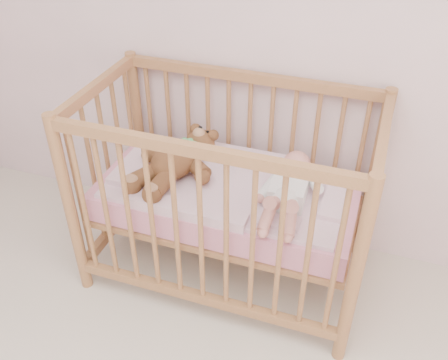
% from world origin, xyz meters
% --- Properties ---
extents(crib, '(1.36, 0.76, 1.00)m').
position_xyz_m(crib, '(-0.18, 1.60, 0.50)').
color(crib, '#AB6E48').
rests_on(crib, floor).
extents(mattress, '(1.22, 0.62, 0.13)m').
position_xyz_m(mattress, '(-0.18, 1.60, 0.49)').
color(mattress, pink).
rests_on(mattress, crib).
extents(blanket, '(1.10, 0.58, 0.06)m').
position_xyz_m(blanket, '(-0.18, 1.60, 0.56)').
color(blanket, '#EFA5C4').
rests_on(blanket, mattress).
extents(baby, '(0.31, 0.61, 0.15)m').
position_xyz_m(baby, '(0.12, 1.58, 0.64)').
color(baby, white).
rests_on(baby, blanket).
extents(teddy_bear, '(0.56, 0.69, 0.17)m').
position_xyz_m(teddy_bear, '(-0.44, 1.58, 0.65)').
color(teddy_bear, brown).
rests_on(teddy_bear, blanket).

